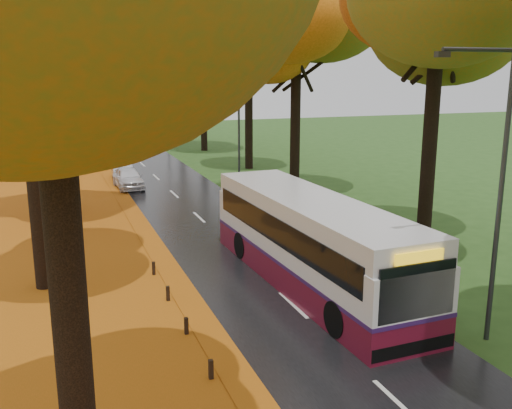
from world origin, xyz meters
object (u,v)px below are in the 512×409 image
streetlamp_mid (235,115)px  bus (311,240)px  streetlamp_near (495,176)px  car_silver (123,171)px  streetlamp_far (164,99)px  car_dark (112,155)px  car_white (128,178)px

streetlamp_mid → bus: bearing=-99.1°
streetlamp_near → car_silver: bearing=102.8°
streetlamp_far → bus: 38.66m
streetlamp_far → car_dark: (-6.15, -8.85, -3.98)m
car_white → car_dark: 10.32m
streetlamp_far → car_white: size_ratio=2.04×
streetlamp_near → car_silver: (-6.30, 27.63, -4.04)m
streetlamp_near → bus: bearing=115.3°
streetlamp_near → streetlamp_far: 44.00m
streetlamp_near → bus: 6.85m
streetlamp_near → car_dark: (-6.15, 35.15, -3.98)m
streetlamp_far → car_silver: size_ratio=2.10×
streetlamp_mid → streetlamp_near: bearing=-90.0°
car_silver → streetlamp_far: bearing=72.2°
streetlamp_near → streetlamp_mid: 22.00m
car_white → car_dark: (0.15, 10.32, 0.03)m
streetlamp_mid → car_silver: streetlamp_mid is taller
streetlamp_mid → bus: (-2.62, -16.45, -3.05)m
streetlamp_near → streetlamp_mid: same height
streetlamp_near → car_dark: 35.90m
bus → car_dark: bearing=94.6°
bus → car_white: 19.65m
streetlamp_mid → streetlamp_far: bearing=90.0°
streetlamp_far → bus: streetlamp_far is taller
streetlamp_far → car_white: bearing=-108.2°
streetlamp_mid → car_white: (-6.30, 2.82, -4.01)m
car_silver → car_white: bearing=-86.8°
streetlamp_far → bus: (-2.62, -38.45, -3.05)m
car_white → car_silver: car_white is taller
streetlamp_mid → car_silver: size_ratio=2.10×
car_white → streetlamp_mid: bearing=-26.9°
streetlamp_near → streetlamp_far: (0.00, 44.00, 0.00)m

